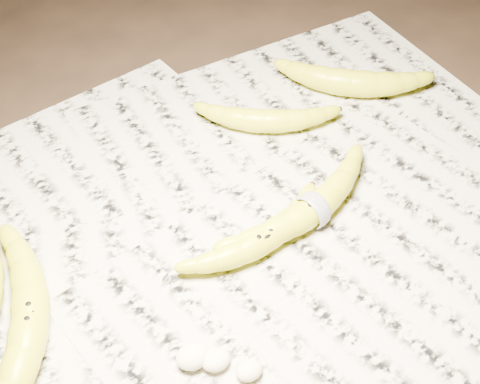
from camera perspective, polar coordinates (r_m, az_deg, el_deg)
name	(u,v)px	position (r m, az deg, el deg)	size (l,w,h in m)	color
ground	(228,230)	(0.82, -1.05, -3.25)	(3.00, 3.00, 0.00)	black
newspaper_patch	(206,244)	(0.80, -2.93, -4.47)	(0.90, 0.70, 0.01)	#B9B29F
banana_left_a	(29,320)	(0.74, -17.58, -10.35)	(0.23, 0.07, 0.04)	#C2C718
banana_center	(263,238)	(0.78, 2.01, -3.98)	(0.18, 0.05, 0.03)	#C2C718
banana_taped	(313,208)	(0.81, 6.22, -1.37)	(0.22, 0.06, 0.04)	#C2C718
banana_upper_a	(266,119)	(0.93, 2.21, 6.25)	(0.17, 0.05, 0.03)	#C2C718
banana_upper_b	(352,81)	(1.00, 9.53, 9.32)	(0.20, 0.06, 0.04)	#C2C718
measuring_tape	(313,208)	(0.81, 6.22, -1.37)	(0.05, 0.05, 0.00)	white
flesh_chunk_a	(193,354)	(0.70, -4.05, -13.64)	(0.04, 0.03, 0.02)	beige
flesh_chunk_b	(216,358)	(0.70, -2.08, -13.97)	(0.03, 0.03, 0.02)	beige
flesh_chunk_c	(249,368)	(0.69, 0.78, -14.81)	(0.03, 0.02, 0.02)	beige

